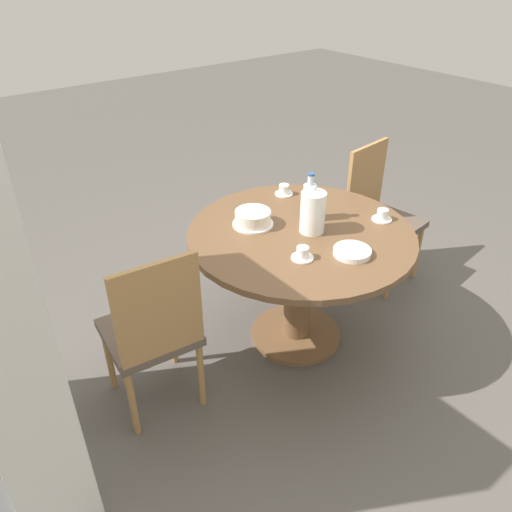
{
  "coord_description": "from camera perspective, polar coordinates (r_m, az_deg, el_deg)",
  "views": [
    {
      "loc": [
        -1.7,
        1.63,
        2.06
      ],
      "look_at": [
        0.0,
        0.31,
        0.7
      ],
      "focal_mm": 35.0,
      "sensor_mm": 36.0,
      "label": 1
    }
  ],
  "objects": [
    {
      "name": "cup_c",
      "position": [
        2.88,
        14.23,
        4.49
      ],
      "size": [
        0.11,
        0.11,
        0.06
      ],
      "color": "white",
      "rests_on": "dining_table"
    },
    {
      "name": "dining_table",
      "position": [
        2.79,
        5.01,
        -0.2
      ],
      "size": [
        1.23,
        1.23,
        0.74
      ],
      "color": "brown",
      "rests_on": "ground_plane"
    },
    {
      "name": "chair_b",
      "position": [
        3.51,
        13.81,
        4.85
      ],
      "size": [
        0.47,
        0.47,
        0.94
      ],
      "rotation": [
        0.0,
        0.0,
        4.84
      ],
      "color": "#A87A47",
      "rests_on": "ground_plane"
    },
    {
      "name": "chair_a",
      "position": [
        2.44,
        -11.71,
        -8.3
      ],
      "size": [
        0.46,
        0.46,
        0.94
      ],
      "rotation": [
        0.0,
        0.0,
        1.46
      ],
      "color": "#A87A47",
      "rests_on": "ground_plane"
    },
    {
      "name": "cup_b",
      "position": [
        2.45,
        5.34,
        0.23
      ],
      "size": [
        0.11,
        0.11,
        0.06
      ],
      "color": "white",
      "rests_on": "dining_table"
    },
    {
      "name": "ground_plane",
      "position": [
        3.13,
        4.52,
        -8.99
      ],
      "size": [
        14.0,
        14.0,
        0.0
      ],
      "primitive_type": "plane",
      "color": "#56514C"
    },
    {
      "name": "water_bottle",
      "position": [
        2.78,
        6.12,
        6.28
      ],
      "size": [
        0.08,
        0.08,
        0.28
      ],
      "color": "silver",
      "rests_on": "dining_table"
    },
    {
      "name": "cup_a",
      "position": [
        3.1,
        3.22,
        7.48
      ],
      "size": [
        0.11,
        0.11,
        0.06
      ],
      "color": "white",
      "rests_on": "dining_table"
    },
    {
      "name": "plate_stack",
      "position": [
        2.53,
        10.93,
        0.47
      ],
      "size": [
        0.19,
        0.19,
        0.03
      ],
      "color": "white",
      "rests_on": "dining_table"
    },
    {
      "name": "coffee_pot",
      "position": [
        2.65,
        6.52,
        5.15
      ],
      "size": [
        0.13,
        0.13,
        0.27
      ],
      "color": "white",
      "rests_on": "dining_table"
    },
    {
      "name": "cake_main",
      "position": [
        2.73,
        -0.36,
        4.33
      ],
      "size": [
        0.23,
        0.23,
        0.09
      ],
      "color": "white",
      "rests_on": "dining_table"
    }
  ]
}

